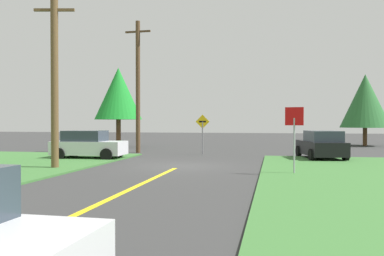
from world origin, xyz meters
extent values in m
plane|color=#363636|center=(0.00, 0.00, 0.00)|extent=(120.00, 120.00, 0.00)
cube|color=yellow|center=(0.00, -8.00, 0.01)|extent=(0.20, 14.00, 0.01)
cylinder|color=#9EA0A8|center=(5.20, -2.33, 1.13)|extent=(0.07, 0.07, 2.27)
cube|color=red|center=(5.20, -2.33, 2.34)|extent=(0.72, 0.17, 0.73)
cube|color=black|center=(7.02, 5.15, 0.64)|extent=(2.57, 4.46, 0.76)
cube|color=#2D3842|center=(7.10, 4.71, 1.32)|extent=(2.01, 2.56, 0.60)
cylinder|color=black|center=(5.87, 6.39, 0.34)|extent=(0.34, 0.71, 0.68)
cylinder|color=black|center=(7.65, 6.71, 0.34)|extent=(0.34, 0.71, 0.68)
cylinder|color=black|center=(6.38, 3.58, 0.34)|extent=(0.34, 0.71, 0.68)
cylinder|color=black|center=(8.16, 3.91, 0.34)|extent=(0.34, 0.71, 0.68)
cube|color=silver|center=(-5.89, 2.61, 0.64)|extent=(4.10, 1.98, 0.76)
cube|color=#2D3842|center=(-6.14, 2.60, 1.32)|extent=(2.27, 1.69, 0.60)
cylinder|color=black|center=(-4.55, 3.56, 0.34)|extent=(0.69, 0.24, 0.68)
cylinder|color=black|center=(-4.49, 1.76, 0.34)|extent=(0.69, 0.24, 0.68)
cylinder|color=black|center=(-7.30, 3.46, 0.34)|extent=(0.69, 0.24, 0.68)
cylinder|color=black|center=(-7.23, 1.66, 0.34)|extent=(0.69, 0.24, 0.68)
cylinder|color=brown|center=(-5.21, -2.33, 3.86)|extent=(0.33, 0.33, 7.72)
cube|color=brown|center=(-5.21, -2.33, 7.11)|extent=(1.79, 0.47, 0.12)
cylinder|color=#513923|center=(-4.70, 7.69, 4.49)|extent=(0.30, 0.30, 8.98)
cube|color=#513923|center=(-4.70, 7.69, 8.26)|extent=(1.80, 0.22, 0.12)
cylinder|color=slate|center=(-0.13, 7.11, 1.07)|extent=(0.08, 0.08, 2.13)
cube|color=yellow|center=(-0.13, 7.11, 2.13)|extent=(0.91, 0.08, 0.91)
cube|color=black|center=(-0.13, 7.11, 2.13)|extent=(0.45, 0.07, 0.10)
cylinder|color=brown|center=(-8.40, 13.53, 1.16)|extent=(0.40, 0.40, 2.32)
cone|color=#1A8929|center=(-8.40, 13.53, 4.49)|extent=(3.95, 3.95, 4.35)
cylinder|color=brown|center=(12.29, 19.37, 0.81)|extent=(0.36, 0.36, 1.62)
cone|color=#28652E|center=(12.29, 19.37, 3.97)|extent=(4.27, 4.27, 4.70)
camera|label=1|loc=(4.41, -19.23, 2.11)|focal=38.64mm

